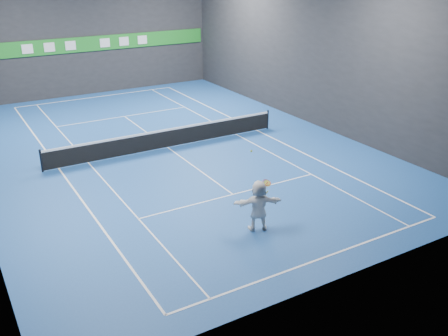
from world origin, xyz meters
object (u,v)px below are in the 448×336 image
tennis_ball (251,151)px  tennis_racket (267,184)px  player (258,206)px  tennis_net (167,138)px

tennis_ball → tennis_racket: (0.67, 0.00, -1.35)m
player → tennis_net: player is taller
tennis_racket → player: bearing=-172.3°
player → tennis_ball: (-0.32, 0.05, 2.08)m
tennis_net → tennis_racket: tennis_racket is taller
tennis_ball → tennis_net: tennis_ball is taller
tennis_ball → tennis_net: size_ratio=0.01×
tennis_racket → tennis_net: bearing=87.8°
player → tennis_ball: size_ratio=25.24×
tennis_ball → tennis_racket: size_ratio=0.12×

